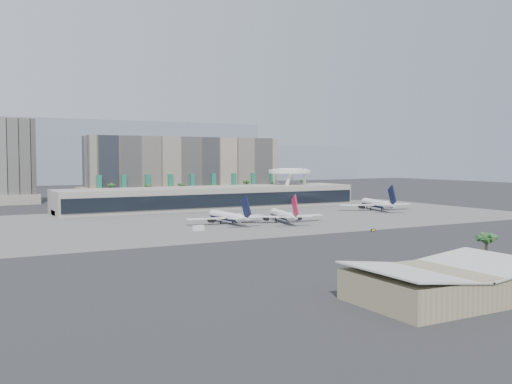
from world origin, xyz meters
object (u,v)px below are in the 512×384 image
airliner_right (377,204)px  service_vehicle_a (199,228)px  airliner_left (228,216)px  taxiway_sign (373,230)px  airliner_centre (283,215)px  service_vehicle_b (299,220)px

airliner_right → service_vehicle_a: (-117.68, -34.24, -2.67)m
airliner_right → airliner_left: bearing=-153.4°
service_vehicle_a → taxiway_sign: bearing=-47.3°
airliner_centre → taxiway_sign: airliner_centre is taller
airliner_left → taxiway_sign: 62.14m
service_vehicle_a → service_vehicle_b: 51.98m
airliner_left → taxiway_sign: (37.84, -49.22, -2.79)m
airliner_centre → service_vehicle_b: (8.20, 0.28, -2.55)m
airliner_left → service_vehicle_b: size_ratio=12.13×
airliner_centre → airliner_right: 79.01m
airliner_left → airliner_centre: (23.33, -7.04, 0.07)m
service_vehicle_a → airliner_right: bearing=-0.5°
airliner_left → service_vehicle_a: airliner_left is taller
airliner_left → service_vehicle_b: 32.34m
airliner_left → airliner_right: airliner_right is taller
airliner_right → taxiway_sign: airliner_right is taller
airliner_left → taxiway_sign: airliner_left is taller
service_vehicle_b → airliner_right: bearing=4.5°
airliner_right → service_vehicle_a: bearing=-148.1°
airliner_centre → service_vehicle_b: airliner_centre is taller
airliner_right → taxiway_sign: (-60.09, -68.18, -3.21)m
service_vehicle_b → taxiway_sign: bearing=-98.2°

